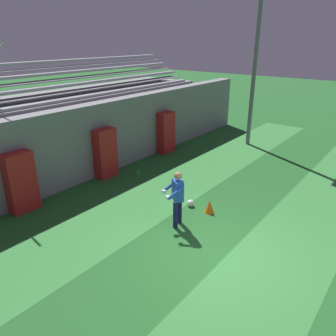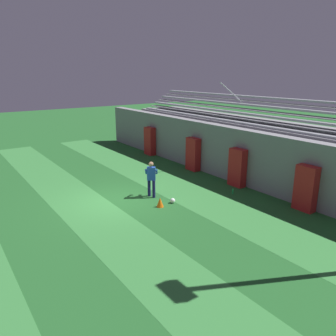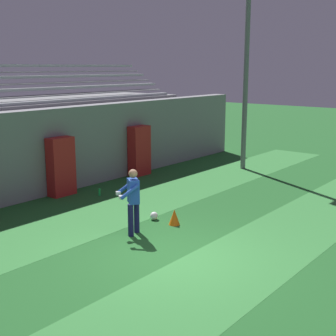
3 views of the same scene
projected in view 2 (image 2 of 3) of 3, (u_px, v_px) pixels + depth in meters
name	position (u px, v px, depth m)	size (l,w,h in m)	color
ground_plane	(115.00, 201.00, 14.58)	(80.00, 80.00, 0.00)	#236028
turf_stripe_mid	(85.00, 208.00, 13.81)	(28.00, 2.31, 0.01)	#38843D
turf_stripe_far	(173.00, 187.00, 16.40)	(28.00, 2.31, 0.01)	#38843D
back_wall	(221.00, 151.00, 17.82)	(24.00, 0.60, 2.80)	gray
padding_pillar_gate_left	(193.00, 154.00, 18.98)	(0.87, 0.44, 1.91)	#B21E1E
padding_pillar_gate_right	(237.00, 168.00, 16.30)	(0.87, 0.44, 1.91)	#B21E1E
padding_pillar_far_left	(150.00, 141.00, 22.62)	(0.87, 0.44, 1.91)	#B21E1E
padding_pillar_far_right	(306.00, 188.00, 13.37)	(0.87, 0.44, 1.91)	#B21E1E
bleacher_stand	(246.00, 145.00, 18.91)	(18.00, 3.35, 5.03)	gray
goalkeeper	(151.00, 177.00, 14.83)	(0.72, 0.74, 1.67)	#19194C
soccer_ball	(173.00, 201.00, 14.32)	(0.22, 0.22, 0.22)	white
traffic_cone	(160.00, 202.00, 13.89)	(0.30, 0.30, 0.42)	orange
water_bottle	(233.00, 191.00, 15.41)	(0.07, 0.07, 0.24)	green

